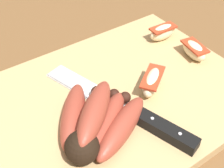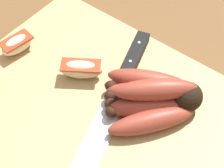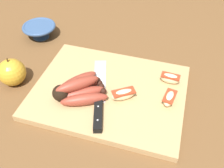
{
  "view_description": "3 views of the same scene",
  "coord_description": "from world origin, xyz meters",
  "px_view_note": "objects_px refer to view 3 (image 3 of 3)",
  "views": [
    {
      "loc": [
        0.23,
        0.29,
        0.37
      ],
      "look_at": [
        0.02,
        -0.01,
        0.03
      ],
      "focal_mm": 48.2,
      "sensor_mm": 36.0,
      "label": 1
    },
    {
      "loc": [
        0.23,
        -0.24,
        0.48
      ],
      "look_at": [
        0.03,
        0.03,
        0.04
      ],
      "focal_mm": 58.29,
      "sensor_mm": 36.0,
      "label": 2
    },
    {
      "loc": [
        -0.14,
        0.49,
        0.55
      ],
      "look_at": [
        0.01,
        -0.01,
        0.03
      ],
      "focal_mm": 40.86,
      "sensor_mm": 36.0,
      "label": 3
    }
  ],
  "objects_px": {
    "apple_wedge_near": "(124,94)",
    "apple_wedge_far": "(170,97)",
    "whole_apple": "(12,72)",
    "banana_bunch": "(78,89)",
    "ceramic_bowl": "(40,30)",
    "apple_wedge_middle": "(170,78)",
    "chefs_knife": "(99,102)"
  },
  "relations": [
    {
      "from": "apple_wedge_middle",
      "to": "whole_apple",
      "type": "distance_m",
      "value": 0.47
    },
    {
      "from": "apple_wedge_far",
      "to": "ceramic_bowl",
      "type": "xyz_separation_m",
      "value": [
        0.51,
        -0.21,
        -0.01
      ]
    },
    {
      "from": "ceramic_bowl",
      "to": "banana_bunch",
      "type": "bearing_deg",
      "value": 135.36
    },
    {
      "from": "apple_wedge_near",
      "to": "chefs_knife",
      "type": "bearing_deg",
      "value": 31.38
    },
    {
      "from": "banana_bunch",
      "to": "apple_wedge_middle",
      "type": "xyz_separation_m",
      "value": [
        -0.24,
        -0.12,
        -0.0
      ]
    },
    {
      "from": "whole_apple",
      "to": "ceramic_bowl",
      "type": "relative_size",
      "value": 0.78
    },
    {
      "from": "apple_wedge_middle",
      "to": "ceramic_bowl",
      "type": "height_order",
      "value": "apple_wedge_middle"
    },
    {
      "from": "apple_wedge_near",
      "to": "whole_apple",
      "type": "bearing_deg",
      "value": 1.9
    },
    {
      "from": "apple_wedge_near",
      "to": "apple_wedge_far",
      "type": "bearing_deg",
      "value": -167.72
    },
    {
      "from": "banana_bunch",
      "to": "ceramic_bowl",
      "type": "height_order",
      "value": "banana_bunch"
    },
    {
      "from": "apple_wedge_far",
      "to": "whole_apple",
      "type": "height_order",
      "value": "whole_apple"
    },
    {
      "from": "whole_apple",
      "to": "ceramic_bowl",
      "type": "xyz_separation_m",
      "value": [
        0.04,
        -0.24,
        -0.01
      ]
    },
    {
      "from": "apple_wedge_near",
      "to": "apple_wedge_middle",
      "type": "relative_size",
      "value": 1.18
    },
    {
      "from": "apple_wedge_near",
      "to": "ceramic_bowl",
      "type": "distance_m",
      "value": 0.45
    },
    {
      "from": "banana_bunch",
      "to": "apple_wedge_far",
      "type": "relative_size",
      "value": 2.66
    },
    {
      "from": "apple_wedge_middle",
      "to": "ceramic_bowl",
      "type": "relative_size",
      "value": 0.5
    },
    {
      "from": "apple_wedge_far",
      "to": "apple_wedge_middle",
      "type": "bearing_deg",
      "value": -83.64
    },
    {
      "from": "apple_wedge_near",
      "to": "apple_wedge_far",
      "type": "relative_size",
      "value": 1.16
    },
    {
      "from": "banana_bunch",
      "to": "whole_apple",
      "type": "distance_m",
      "value": 0.22
    },
    {
      "from": "banana_bunch",
      "to": "ceramic_bowl",
      "type": "distance_m",
      "value": 0.36
    },
    {
      "from": "chefs_knife",
      "to": "apple_wedge_middle",
      "type": "bearing_deg",
      "value": -141.74
    },
    {
      "from": "apple_wedge_near",
      "to": "apple_wedge_far",
      "type": "height_order",
      "value": "apple_wedge_near"
    },
    {
      "from": "banana_bunch",
      "to": "chefs_knife",
      "type": "distance_m",
      "value": 0.07
    },
    {
      "from": "banana_bunch",
      "to": "apple_wedge_far",
      "type": "height_order",
      "value": "banana_bunch"
    },
    {
      "from": "apple_wedge_far",
      "to": "ceramic_bowl",
      "type": "bearing_deg",
      "value": -22.16
    },
    {
      "from": "apple_wedge_near",
      "to": "apple_wedge_middle",
      "type": "distance_m",
      "value": 0.15
    },
    {
      "from": "whole_apple",
      "to": "apple_wedge_far",
      "type": "bearing_deg",
      "value": -175.31
    },
    {
      "from": "banana_bunch",
      "to": "apple_wedge_far",
      "type": "xyz_separation_m",
      "value": [
        -0.25,
        -0.05,
        -0.01
      ]
    },
    {
      "from": "apple_wedge_far",
      "to": "ceramic_bowl",
      "type": "distance_m",
      "value": 0.55
    },
    {
      "from": "chefs_knife",
      "to": "ceramic_bowl",
      "type": "relative_size",
      "value": 2.27
    },
    {
      "from": "banana_bunch",
      "to": "chefs_knife",
      "type": "relative_size",
      "value": 0.6
    },
    {
      "from": "apple_wedge_far",
      "to": "whole_apple",
      "type": "relative_size",
      "value": 0.65
    }
  ]
}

